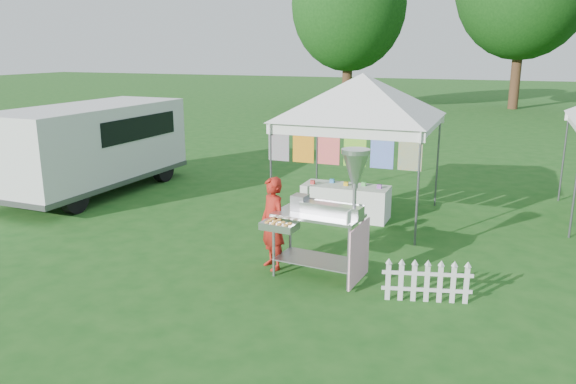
% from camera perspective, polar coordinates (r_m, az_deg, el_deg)
% --- Properties ---
extents(ground, '(120.00, 120.00, 0.00)m').
position_cam_1_polar(ground, '(8.95, 1.49, -8.51)').
color(ground, '#184E16').
rests_on(ground, ground).
extents(canopy_main, '(4.24, 4.24, 3.45)m').
position_cam_1_polar(canopy_main, '(11.61, 7.61, 11.83)').
color(canopy_main, '#59595E').
rests_on(canopy_main, ground).
extents(tree_left, '(6.40, 6.40, 9.53)m').
position_cam_1_polar(tree_left, '(33.04, 6.22, 18.42)').
color(tree_left, '#3E2416').
rests_on(tree_left, ground).
extents(donut_cart, '(1.56, 0.97, 2.07)m').
position_cam_1_polar(donut_cart, '(8.45, 4.43, -1.21)').
color(donut_cart, gray).
rests_on(donut_cart, ground).
extents(vendor, '(0.66, 0.63, 1.51)m').
position_cam_1_polar(vendor, '(9.01, -1.60, -3.22)').
color(vendor, '#A51D14').
rests_on(vendor, ground).
extents(cargo_van, '(2.20, 5.22, 2.14)m').
position_cam_1_polar(cargo_van, '(14.68, -18.99, 4.50)').
color(cargo_van, silver).
rests_on(cargo_van, ground).
extents(picket_fence, '(1.23, 0.34, 0.56)m').
position_cam_1_polar(picket_fence, '(8.22, 13.93, -8.94)').
color(picket_fence, silver).
rests_on(picket_fence, ground).
extents(display_table, '(1.80, 0.70, 0.69)m').
position_cam_1_polar(display_table, '(11.89, 5.87, -0.97)').
color(display_table, white).
rests_on(display_table, ground).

